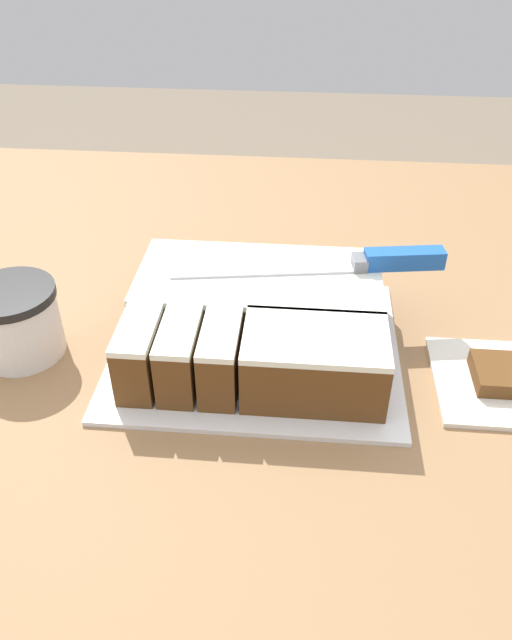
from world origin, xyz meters
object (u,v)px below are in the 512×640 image
(cake, at_px, (258,319))
(knife, at_px, (369,262))
(coffee_cup, at_px, (17,321))
(brownie, at_px, (502,374))
(cake_board, at_px, (256,347))

(cake, distance_m, knife, 0.15)
(cake, relative_size, knife, 0.89)
(coffee_cup, relative_size, brownie, 1.63)
(cake, bearing_deg, cake_board, -141.66)
(cake_board, xyz_separation_m, cake, (0.00, 0.00, 0.04))
(knife, bearing_deg, brownie, 136.40)
(coffee_cup, bearing_deg, knife, 12.95)
(cake_board, relative_size, cake, 1.17)
(cake, relative_size, coffee_cup, 2.82)
(knife, xyz_separation_m, coffee_cup, (-0.40, -0.09, -0.04))
(cake_board, distance_m, knife, 0.17)
(cake_board, height_order, coffee_cup, coffee_cup)
(cake, xyz_separation_m, brownie, (0.27, -0.04, -0.03))
(cake_board, height_order, cake, cake)
(cake, bearing_deg, knife, 26.64)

